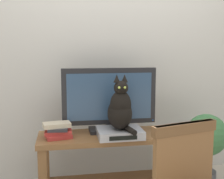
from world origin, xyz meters
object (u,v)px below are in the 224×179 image
tv_stand (111,154)px  cat (120,109)px  book_stack (58,130)px  media_box (119,133)px  tv (109,99)px  potted_plant (206,141)px

tv_stand → cat: (0.06, -0.10, 0.42)m
book_stack → media_box: bearing=-7.3°
tv → tv_stand: bearing=-90.0°
tv_stand → potted_plant: (0.85, -0.09, 0.09)m
cat → book_stack: size_ratio=1.86×
tv → potted_plant: 0.94m
cat → tv: bearing=106.9°
tv_stand → cat: size_ratio=2.70×
book_stack → cat: bearing=-9.0°
media_box → tv: bearing=108.0°
tv → book_stack: bearing=-166.6°
cat → potted_plant: 0.85m
tv_stand → media_box: bearing=-56.9°
cat → tv_stand: bearing=119.5°
tv → cat: size_ratio=1.80×
potted_plant → tv_stand: bearing=174.1°
tv → cat: tv is taller
media_box → cat: 0.21m
tv_stand → tv: tv is taller
media_box → cat: (0.00, -0.02, 0.21)m
tv → potted_plant: size_ratio=1.17×
cat → potted_plant: size_ratio=0.65×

